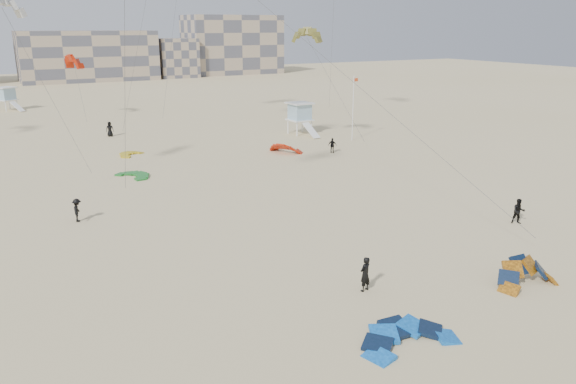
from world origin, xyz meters
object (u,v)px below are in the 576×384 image
kitesurfer_main (365,274)px  lifeguard_tower_near (300,119)px  kite_ground_orange (525,285)px  kite_ground_blue (407,342)px

kitesurfer_main → lifeguard_tower_near: (18.67, 39.61, 1.04)m
lifeguard_tower_near → kite_ground_orange: bearing=-107.3°
kite_ground_orange → kitesurfer_main: 8.64m
kite_ground_orange → lifeguard_tower_near: 44.53m
kitesurfer_main → lifeguard_tower_near: bearing=-131.1°
kite_ground_blue → kite_ground_orange: 9.22m
kite_ground_blue → lifeguard_tower_near: lifeguard_tower_near is taller
kite_ground_blue → lifeguard_tower_near: bearing=68.7°
kite_ground_blue → kite_ground_orange: kite_ground_orange is taller
kite_ground_blue → kitesurfer_main: kitesurfer_main is taller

